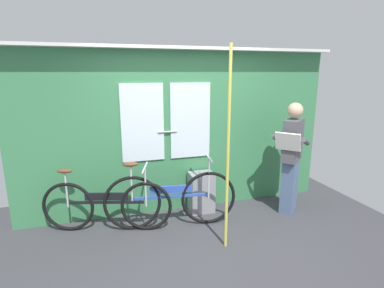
{
  "coord_description": "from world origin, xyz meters",
  "views": [
    {
      "loc": [
        -1.11,
        -3.12,
        2.07
      ],
      "look_at": [
        0.03,
        0.6,
        1.14
      ],
      "focal_mm": 28.26,
      "sensor_mm": 36.0,
      "label": 1
    }
  ],
  "objects": [
    {
      "name": "handrail_pole",
      "position": [
        0.25,
        -0.08,
        1.18
      ],
      "size": [
        0.04,
        0.04,
        2.37
      ],
      "primitive_type": "cylinder",
      "color": "#C6C14C",
      "rests_on": "ground_plane"
    },
    {
      "name": "train_door_wall",
      "position": [
        -0.01,
        1.13,
        1.25
      ],
      "size": [
        4.68,
        0.28,
        2.41
      ],
      "color": "#387A4C",
      "rests_on": "ground_plane"
    },
    {
      "name": "bicycle_near_door",
      "position": [
        -1.11,
        0.73,
        0.36
      ],
      "size": [
        1.65,
        0.61,
        0.89
      ],
      "rotation": [
        0.0,
        0.0,
        -0.28
      ],
      "color": "black",
      "rests_on": "ground_plane"
    },
    {
      "name": "bicycle_leaning_behind",
      "position": [
        -0.28,
        0.58,
        0.4
      ],
      "size": [
        1.78,
        0.44,
        0.97
      ],
      "rotation": [
        0.0,
        0.0,
        -0.13
      ],
      "color": "black",
      "rests_on": "ground_plane"
    },
    {
      "name": "passenger_reading_newspaper",
      "position": [
        1.53,
        0.52,
        0.87
      ],
      "size": [
        0.61,
        0.6,
        1.65
      ],
      "rotation": [
        0.0,
        0.0,
        3.86
      ],
      "color": "slate",
      "rests_on": "ground_plane"
    },
    {
      "name": "trash_bin_by_wall",
      "position": [
        0.27,
        0.91,
        0.3
      ],
      "size": [
        0.36,
        0.28,
        0.61
      ],
      "primitive_type": "cube",
      "color": "gray",
      "rests_on": "ground_plane"
    },
    {
      "name": "ground_plane",
      "position": [
        0.0,
        0.0,
        -0.02
      ],
      "size": [
        5.68,
        3.87,
        0.04
      ],
      "primitive_type": "cube",
      "color": "#38383D"
    }
  ]
}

